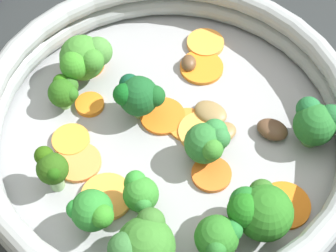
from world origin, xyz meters
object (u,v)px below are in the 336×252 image
object	(u,v)px
carrot_slice_3	(188,124)
broccoli_floret_8	(50,166)
carrot_slice_4	(71,140)
carrot_slice_9	(205,43)
carrot_slice_0	(202,132)
broccoli_floret_6	(64,91)
broccoli_floret_0	(208,142)
broccoli_floret_4	(138,95)
mushroom_piece_1	(189,63)
carrot_slice_8	(85,63)
broccoli_floret_1	(140,192)
carrot_slice_11	(284,205)
carrot_slice_12	(163,116)
broccoli_floret_7	(259,210)
carrot_slice_2	(211,174)
mushroom_piece_3	(210,112)
carrot_slice_1	(107,197)
mushroom_piece_0	(222,133)
broccoli_floret_2	(92,211)
carrot_slice_7	(90,104)
broccoli_floret_3	(218,238)
carrot_slice_10	(216,233)
broccoli_floret_5	(85,58)
mushroom_piece_2	(272,130)
skillet	(168,140)
carrot_slice_5	(79,162)
broccoli_floret_10	(315,122)
carrot_slice_6	(202,67)
broccoli_floret_9	(144,247)

from	to	relation	value
carrot_slice_3	broccoli_floret_8	bearing A→B (deg)	-1.30
carrot_slice_4	carrot_slice_9	size ratio (longest dim) A/B	0.89
carrot_slice_0	broccoli_floret_6	world-z (taller)	broccoli_floret_6
broccoli_floret_0	broccoli_floret_4	size ratio (longest dim) A/B	0.90
mushroom_piece_1	carrot_slice_0	bearing A→B (deg)	68.53
carrot_slice_8	carrot_slice_4	bearing A→B (deg)	57.99
broccoli_floret_1	carrot_slice_4	bearing A→B (deg)	-74.25
carrot_slice_11	carrot_slice_12	xyz separation A→B (m)	(0.05, -0.14, 0.00)
carrot_slice_0	mushroom_piece_1	xyz separation A→B (m)	(-0.03, -0.08, 0.00)
carrot_slice_4	broccoli_floret_7	bearing A→B (deg)	122.80
carrot_slice_2	mushroom_piece_3	xyz separation A→B (m)	(-0.03, -0.06, 0.00)
carrot_slice_1	mushroom_piece_0	xyz separation A→B (m)	(-0.12, -0.01, 0.00)
broccoli_floret_2	broccoli_floret_6	size ratio (longest dim) A/B	1.36
carrot_slice_7	broccoli_floret_7	distance (m)	0.20
carrot_slice_4	broccoli_floret_3	size ratio (longest dim) A/B	0.74
carrot_slice_7	carrot_slice_11	world-z (taller)	carrot_slice_7
broccoli_floret_6	carrot_slice_1	bearing A→B (deg)	84.68
carrot_slice_2	mushroom_piece_1	xyz separation A→B (m)	(-0.05, -0.12, 0.00)
carrot_slice_10	broccoli_floret_5	distance (m)	0.21
broccoli_floret_4	broccoli_floret_8	bearing A→B (deg)	17.44
carrot_slice_3	mushroom_piece_2	world-z (taller)	mushroom_piece_2
broccoli_floret_8	broccoli_floret_7	bearing A→B (deg)	136.71
carrot_slice_10	broccoli_floret_8	distance (m)	0.15
carrot_slice_7	broccoli_floret_2	size ratio (longest dim) A/B	0.61
carrot_slice_9	broccoli_floret_5	world-z (taller)	broccoli_floret_5
skillet	carrot_slice_5	distance (m)	0.09
broccoli_floret_2	mushroom_piece_1	size ratio (longest dim) A/B	2.25
broccoli_floret_10	mushroom_piece_2	size ratio (longest dim) A/B	1.52
broccoli_floret_10	skillet	bearing A→B (deg)	-30.82
carrot_slice_6	broccoli_floret_10	xyz separation A→B (m)	(-0.04, 0.12, 0.03)
skillet	carrot_slice_7	world-z (taller)	carrot_slice_7
broccoli_floret_3	mushroom_piece_3	bearing A→B (deg)	-119.66
carrot_slice_9	broccoli_floret_6	size ratio (longest dim) A/B	1.17
carrot_slice_2	broccoli_floret_8	world-z (taller)	broccoli_floret_8
carrot_slice_7	broccoli_floret_4	size ratio (longest dim) A/B	0.59
carrot_slice_0	carrot_slice_5	distance (m)	0.12
broccoli_floret_3	broccoli_floret_9	world-z (taller)	broccoli_floret_9
carrot_slice_5	mushroom_piece_2	distance (m)	0.18
carrot_slice_2	carrot_slice_7	xyz separation A→B (m)	(0.06, -0.13, 0.00)
carrot_slice_0	broccoli_floret_5	size ratio (longest dim) A/B	0.81
carrot_slice_1	carrot_slice_7	world-z (taller)	same
carrot_slice_0	carrot_slice_2	size ratio (longest dim) A/B	1.25
carrot_slice_0	broccoli_floret_1	xyz separation A→B (m)	(0.09, 0.04, 0.02)
carrot_slice_3	broccoli_floret_3	size ratio (longest dim) A/B	0.81
carrot_slice_4	carrot_slice_6	size ratio (longest dim) A/B	0.79
skillet	broccoli_floret_3	world-z (taller)	broccoli_floret_3
skillet	broccoli_floret_6	bearing A→B (deg)	-49.64
carrot_slice_0	carrot_slice_6	bearing A→B (deg)	-120.63
broccoli_floret_4	mushroom_piece_1	size ratio (longest dim) A/B	2.33
carrot_slice_10	broccoli_floret_6	xyz separation A→B (m)	(0.06, -0.19, 0.02)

